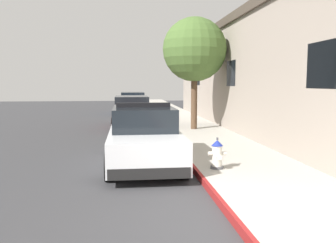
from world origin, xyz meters
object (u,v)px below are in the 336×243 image
(parked_car_silver_ahead, at_px, (132,112))
(police_cruiser, at_px, (144,137))
(street_tree, at_px, (194,50))
(parked_car_dark_far, at_px, (133,103))
(fire_hydrant, at_px, (217,154))

(parked_car_silver_ahead, bearing_deg, police_cruiser, -88.71)
(police_cruiser, distance_m, street_tree, 7.20)
(parked_car_dark_far, relative_size, fire_hydrant, 6.37)
(police_cruiser, height_order, fire_hydrant, police_cruiser)
(parked_car_silver_ahead, bearing_deg, street_tree, -40.34)
(police_cruiser, distance_m, parked_car_silver_ahead, 8.40)
(parked_car_silver_ahead, xyz_separation_m, street_tree, (2.76, -2.35, 2.95))
(parked_car_silver_ahead, xyz_separation_m, parked_car_dark_far, (0.19, 8.14, 0.00))
(parked_car_silver_ahead, bearing_deg, parked_car_dark_far, 88.64)
(parked_car_dark_far, xyz_separation_m, fire_hydrant, (1.70, -18.03, -0.23))
(parked_car_dark_far, xyz_separation_m, street_tree, (2.57, -10.49, 2.95))
(fire_hydrant, bearing_deg, parked_car_silver_ahead, 100.82)
(police_cruiser, height_order, parked_car_silver_ahead, police_cruiser)
(police_cruiser, relative_size, street_tree, 0.97)
(street_tree, bearing_deg, parked_car_silver_ahead, 139.66)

